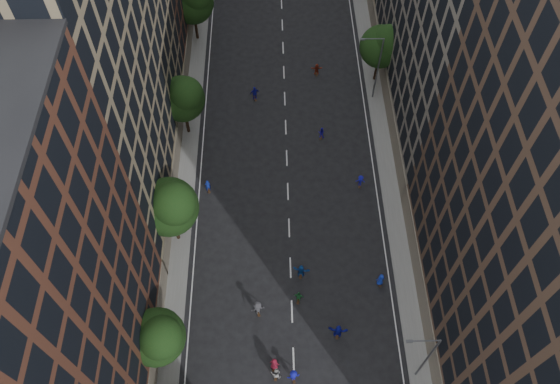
# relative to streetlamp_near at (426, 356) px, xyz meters

# --- Properties ---
(ground) EXTENTS (240.00, 240.00, 0.00)m
(ground) POSITION_rel_streetlamp_near_xyz_m (-10.37, 28.00, -5.17)
(ground) COLOR black
(ground) RESTS_ON ground
(sidewalk_left) EXTENTS (4.00, 105.00, 0.15)m
(sidewalk_left) POSITION_rel_streetlamp_near_xyz_m (-22.37, 35.50, -5.09)
(sidewalk_left) COLOR slate
(sidewalk_left) RESTS_ON ground
(sidewalk_right) EXTENTS (4.00, 105.00, 0.15)m
(sidewalk_right) POSITION_rel_streetlamp_near_xyz_m (1.63, 35.50, -5.09)
(sidewalk_right) COLOR slate
(sidewalk_right) RESTS_ON ground
(bldg_left_b) EXTENTS (14.00, 26.00, 34.00)m
(bldg_left_b) POSITION_rel_streetlamp_near_xyz_m (-29.37, 23.00, 11.83)
(bldg_left_b) COLOR #857557
(bldg_left_b) RESTS_ON ground
(tree_left_1) EXTENTS (4.80, 4.80, 8.21)m
(tree_left_1) POSITION_rel_streetlamp_near_xyz_m (-21.39, 1.86, 0.38)
(tree_left_1) COLOR black
(tree_left_1) RESTS_ON ground
(tree_left_2) EXTENTS (5.60, 5.60, 9.45)m
(tree_left_2) POSITION_rel_streetlamp_near_xyz_m (-21.36, 13.83, 1.19)
(tree_left_2) COLOR black
(tree_left_2) RESTS_ON ground
(tree_left_3) EXTENTS (5.00, 5.00, 8.58)m
(tree_left_3) POSITION_rel_streetlamp_near_xyz_m (-21.38, 27.85, 0.65)
(tree_left_3) COLOR black
(tree_left_3) RESTS_ON ground
(tree_left_4) EXTENTS (5.40, 5.40, 9.08)m
(tree_left_4) POSITION_rel_streetlamp_near_xyz_m (-21.37, 43.84, 0.93)
(tree_left_4) COLOR black
(tree_left_4) RESTS_ON ground
(tree_right_a) EXTENTS (5.00, 5.00, 8.39)m
(tree_right_a) POSITION_rel_streetlamp_near_xyz_m (1.02, 35.85, 0.46)
(tree_right_a) COLOR black
(tree_right_a) RESTS_ON ground
(streetlamp_near) EXTENTS (2.64, 0.22, 9.06)m
(streetlamp_near) POSITION_rel_streetlamp_near_xyz_m (0.00, 0.00, 0.00)
(streetlamp_near) COLOR #595B60
(streetlamp_near) RESTS_ON ground
(streetlamp_far) EXTENTS (2.64, 0.22, 9.06)m
(streetlamp_far) POSITION_rel_streetlamp_near_xyz_m (0.00, 33.00, 0.00)
(streetlamp_far) COLOR #595B60
(streetlamp_far) RESTS_ON ground
(skater_3) EXTENTS (1.23, 0.87, 1.72)m
(skater_3) POSITION_rel_streetlamp_near_xyz_m (-10.45, -0.16, -4.31)
(skater_3) COLOR #1618B9
(skater_3) RESTS_ON ground
(skater_5) EXTENTS (1.84, 0.81, 1.91)m
(skater_5) POSITION_rel_streetlamp_near_xyz_m (-6.33, 3.66, -4.21)
(skater_5) COLOR #121798
(skater_5) RESTS_ON ground
(skater_6) EXTENTS (0.98, 0.78, 1.77)m
(skater_6) POSITION_rel_streetlamp_near_xyz_m (-12.08, 0.90, -4.28)
(skater_6) COLOR maroon
(skater_6) RESTS_ON ground
(skater_8) EXTENTS (0.98, 0.82, 1.83)m
(skater_8) POSITION_rel_streetlamp_near_xyz_m (-11.96, 0.09, -4.25)
(skater_8) COLOR #B0AFAB
(skater_8) RESTS_ON ground
(skater_9) EXTENTS (1.40, 1.01, 1.95)m
(skater_9) POSITION_rel_streetlamp_near_xyz_m (-13.52, 5.95, -4.19)
(skater_9) COLOR #424247
(skater_9) RESTS_ON ground
(skater_10) EXTENTS (1.00, 0.61, 1.59)m
(skater_10) POSITION_rel_streetlamp_near_xyz_m (-9.70, 7.09, -4.37)
(skater_10) COLOR #206D33
(skater_10) RESTS_ON ground
(skater_11) EXTENTS (1.71, 0.86, 1.76)m
(skater_11) POSITION_rel_streetlamp_near_xyz_m (-9.38, 9.69, -4.29)
(skater_11) COLOR navy
(skater_11) RESTS_ON ground
(skater_12) EXTENTS (0.84, 0.59, 1.63)m
(skater_12) POSITION_rel_streetlamp_near_xyz_m (-1.87, 8.67, -4.35)
(skater_12) COLOR #1631B9
(skater_12) RESTS_ON ground
(skater_13) EXTENTS (0.71, 0.58, 1.69)m
(skater_13) POSITION_rel_streetlamp_near_xyz_m (-18.87, 19.80, -4.32)
(skater_13) COLOR #1329A2
(skater_13) RESTS_ON ground
(skater_14) EXTENTS (0.85, 0.73, 1.51)m
(skater_14) POSITION_rel_streetlamp_near_xyz_m (-6.37, 26.92, -4.41)
(skater_14) COLOR #1E16B2
(skater_14) RESTS_ON ground
(skater_15) EXTENTS (1.06, 0.69, 1.53)m
(skater_15) POSITION_rel_streetlamp_near_xyz_m (-2.62, 20.16, -4.40)
(skater_15) COLOR #1313A0
(skater_15) RESTS_ON ground
(skater_16) EXTENTS (1.20, 0.78, 1.90)m
(skater_16) POSITION_rel_streetlamp_near_xyz_m (-13.95, 33.02, -4.22)
(skater_16) COLOR #1314A1
(skater_16) RESTS_ON ground
(skater_17) EXTENTS (1.45, 0.50, 1.55)m
(skater_17) POSITION_rel_streetlamp_near_xyz_m (-6.32, 37.11, -4.39)
(skater_17) COLOR maroon
(skater_17) RESTS_ON ground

